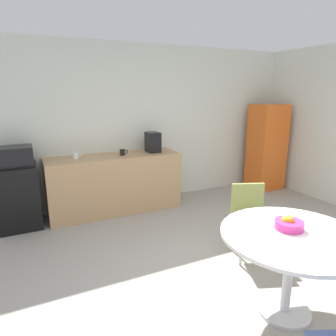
% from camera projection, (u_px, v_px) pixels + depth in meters
% --- Properties ---
extents(ground_plane, '(6.00, 6.00, 0.00)m').
position_uv_depth(ground_plane, '(246.00, 304.00, 2.70)').
color(ground_plane, '#9E998E').
extents(wall_back, '(6.00, 0.10, 2.60)m').
position_uv_depth(wall_back, '(132.00, 126.00, 5.00)').
color(wall_back, silver).
rests_on(wall_back, ground_plane).
extents(counter_block, '(2.03, 0.60, 0.90)m').
position_uv_depth(counter_block, '(115.00, 184.00, 4.72)').
color(counter_block, tan).
rests_on(counter_block, ground_plane).
extents(mini_fridge, '(0.54, 0.54, 0.88)m').
position_uv_depth(mini_fridge, '(19.00, 197.00, 4.15)').
color(mini_fridge, black).
rests_on(mini_fridge, ground_plane).
extents(microwave, '(0.48, 0.38, 0.26)m').
position_uv_depth(microwave, '(14.00, 156.00, 4.01)').
color(microwave, black).
rests_on(microwave, mini_fridge).
extents(locker_cabinet, '(0.60, 0.50, 1.62)m').
position_uv_depth(locker_cabinet, '(267.00, 147.00, 5.79)').
color(locker_cabinet, orange).
rests_on(locker_cabinet, ground_plane).
extents(round_table, '(1.15, 1.15, 0.75)m').
position_uv_depth(round_table, '(291.00, 248.00, 2.45)').
color(round_table, silver).
rests_on(round_table, ground_plane).
extents(chair_olive, '(0.54, 0.54, 0.83)m').
position_uv_depth(chair_olive, '(249.00, 212.00, 3.44)').
color(chair_olive, silver).
rests_on(chair_olive, ground_plane).
extents(fruit_bowl, '(0.23, 0.23, 0.11)m').
position_uv_depth(fruit_bowl, '(289.00, 224.00, 2.49)').
color(fruit_bowl, '#D8338C').
rests_on(fruit_bowl, round_table).
extents(mug_white, '(0.13, 0.08, 0.09)m').
position_uv_depth(mug_white, '(156.00, 149.00, 4.90)').
color(mug_white, '#D84C4C').
rests_on(mug_white, counter_block).
extents(mug_green, '(0.13, 0.08, 0.09)m').
position_uv_depth(mug_green, '(123.00, 152.00, 4.62)').
color(mug_green, black).
rests_on(mug_green, counter_block).
extents(mug_red, '(0.13, 0.08, 0.09)m').
position_uv_depth(mug_red, '(76.00, 155.00, 4.39)').
color(mug_red, white).
rests_on(mug_red, counter_block).
extents(coffee_maker, '(0.20, 0.24, 0.32)m').
position_uv_depth(coffee_maker, '(153.00, 142.00, 4.84)').
color(coffee_maker, black).
rests_on(coffee_maker, counter_block).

